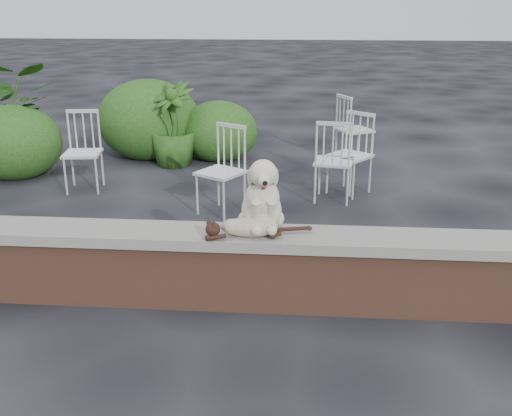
# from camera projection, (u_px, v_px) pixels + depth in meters

# --- Properties ---
(ground) EXTENTS (60.00, 60.00, 0.00)m
(ground) POSITION_uv_depth(u_px,v_px,m) (232.00, 303.00, 4.52)
(ground) COLOR black
(ground) RESTS_ON ground
(brick_wall) EXTENTS (6.00, 0.30, 0.50)m
(brick_wall) POSITION_uv_depth(u_px,v_px,m) (231.00, 273.00, 4.44)
(brick_wall) COLOR brown
(brick_wall) RESTS_ON ground
(capstone) EXTENTS (6.20, 0.40, 0.08)m
(capstone) POSITION_uv_depth(u_px,v_px,m) (231.00, 237.00, 4.34)
(capstone) COLOR slate
(capstone) RESTS_ON brick_wall
(dog) EXTENTS (0.44, 0.54, 0.57)m
(dog) POSITION_uv_depth(u_px,v_px,m) (262.00, 192.00, 4.29)
(dog) COLOR beige
(dog) RESTS_ON capstone
(cat) EXTENTS (0.94, 0.36, 0.16)m
(cat) POSITION_uv_depth(u_px,v_px,m) (249.00, 226.00, 4.23)
(cat) COLOR tan
(cat) RESTS_ON capstone
(chair_d) EXTENTS (0.78, 0.78, 0.94)m
(chair_d) POSITION_uv_depth(u_px,v_px,m) (350.00, 154.00, 6.91)
(chair_d) COLOR white
(chair_d) RESTS_ON ground
(chair_b) EXTENTS (0.77, 0.77, 0.94)m
(chair_b) POSITION_uv_depth(u_px,v_px,m) (221.00, 171.00, 6.25)
(chair_b) COLOR white
(chair_b) RESTS_ON ground
(chair_a) EXTENTS (0.63, 0.63, 0.94)m
(chair_a) POSITION_uv_depth(u_px,v_px,m) (82.00, 152.00, 7.02)
(chair_a) COLOR white
(chair_a) RESTS_ON ground
(chair_c) EXTENTS (0.64, 0.64, 0.94)m
(chair_c) POSITION_uv_depth(u_px,v_px,m) (334.00, 160.00, 6.67)
(chair_c) COLOR white
(chair_c) RESTS_ON ground
(chair_e) EXTENTS (0.76, 0.76, 0.94)m
(chair_e) POSITION_uv_depth(u_px,v_px,m) (355.00, 129.00, 8.27)
(chair_e) COLOR white
(chair_e) RESTS_ON ground
(potted_plant_a) EXTENTS (1.63, 1.53, 1.44)m
(potted_plant_a) POSITION_uv_depth(u_px,v_px,m) (8.00, 116.00, 7.85)
(potted_plant_a) COLOR #1D4513
(potted_plant_a) RESTS_ON ground
(potted_plant_b) EXTENTS (0.86, 0.86, 1.14)m
(potted_plant_b) POSITION_uv_depth(u_px,v_px,m) (172.00, 125.00, 8.04)
(potted_plant_b) COLOR #1D4513
(potted_plant_b) RESTS_ON ground
(shrubbery) EXTENTS (3.68, 2.39, 1.17)m
(shrubbery) POSITION_uv_depth(u_px,v_px,m) (128.00, 129.00, 8.27)
(shrubbery) COLOR #1D4513
(shrubbery) RESTS_ON ground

